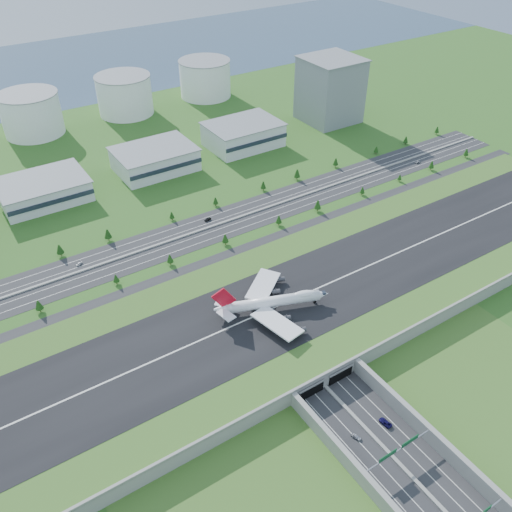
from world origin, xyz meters
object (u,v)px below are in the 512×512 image
office_tower (330,90)px  car_2 (385,423)px  boeing_747 (272,302)px  car_6 (418,162)px  car_5 (208,219)px  car_0 (356,437)px  car_7 (79,264)px

office_tower → car_2: (-191.15, -274.74, -26.55)m
boeing_747 → car_6: 218.39m
office_tower → car_5: 201.13m
office_tower → car_0: bearing=-127.0°
boeing_747 → car_6: boeing_747 is taller
car_2 → car_5: bearing=-101.3°
office_tower → car_7: bearing=-160.6°
boeing_747 → car_7: 124.04m
office_tower → car_7: size_ratio=11.94×
boeing_747 → car_6: bearing=44.0°
car_6 → car_7: car_6 is taller
car_7 → car_0: bearing=-0.3°
car_5 → boeing_747: bearing=-23.2°
car_0 → car_2: bearing=-23.5°
office_tower → car_2: size_ratio=9.17×
office_tower → car_6: (3.97, -108.21, -26.68)m
car_0 → car_6: (210.26, 165.06, -0.07)m
car_2 → car_5: (14.18, 182.93, -0.03)m
car_6 → car_0: bearing=121.5°
car_6 → office_tower: bearing=-4.5°
car_5 → car_7: (-88.02, -1.34, -0.14)m
boeing_747 → car_0: 79.57m
boeing_747 → car_2: 80.48m
boeing_747 → car_2: boeing_747 is taller
boeing_747 → car_6: (199.85, 87.17, -12.56)m
car_5 → office_tower: bearing=104.5°
boeing_747 → car_5: (18.91, 103.57, -12.46)m
car_0 → car_7: size_ratio=0.99×
car_0 → car_7: bearing=90.1°
boeing_747 → office_tower: bearing=65.3°
car_7 → boeing_747: bearing=15.7°
car_2 → car_6: size_ratio=1.18×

